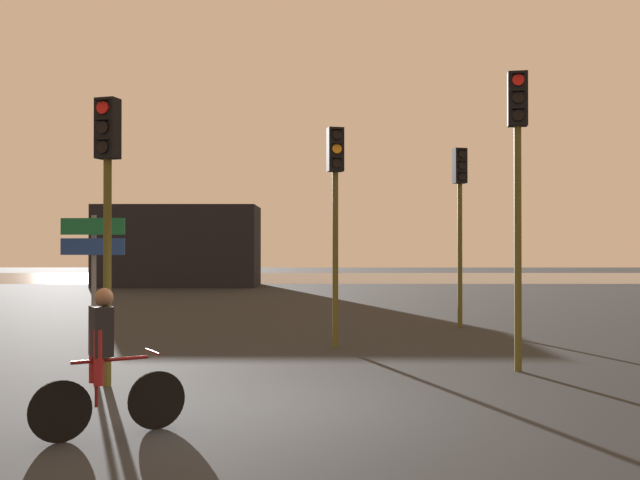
{
  "coord_description": "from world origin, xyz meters",
  "views": [
    {
      "loc": [
        0.46,
        -9.21,
        2.08
      ],
      "look_at": [
        0.5,
        5.0,
        2.2
      ],
      "focal_mm": 40.0,
      "sensor_mm": 36.0,
      "label": 1
    }
  ],
  "objects_px": {
    "direction_sign_post": "(91,263)",
    "cyclist": "(102,361)",
    "traffic_light_near_right": "(516,165)",
    "traffic_light_far_right": "(458,203)",
    "traffic_light_near_left": "(105,185)",
    "traffic_light_center": "(334,195)",
    "distant_building": "(177,246)"
  },
  "relations": [
    {
      "from": "traffic_light_center",
      "to": "traffic_light_near_left",
      "type": "bearing_deg",
      "value": 35.75
    },
    {
      "from": "traffic_light_near_right",
      "to": "traffic_light_far_right",
      "type": "height_order",
      "value": "traffic_light_near_right"
    },
    {
      "from": "traffic_light_center",
      "to": "cyclist",
      "type": "distance_m",
      "value": 7.65
    },
    {
      "from": "traffic_light_near_left",
      "to": "traffic_light_far_right",
      "type": "height_order",
      "value": "traffic_light_far_right"
    },
    {
      "from": "traffic_light_near_right",
      "to": "cyclist",
      "type": "bearing_deg",
      "value": 45.84
    },
    {
      "from": "traffic_light_near_right",
      "to": "traffic_light_near_left",
      "type": "bearing_deg",
      "value": 21.32
    },
    {
      "from": "direction_sign_post",
      "to": "cyclist",
      "type": "bearing_deg",
      "value": 112.92
    },
    {
      "from": "cyclist",
      "to": "traffic_light_center",
      "type": "bearing_deg",
      "value": 126.77
    },
    {
      "from": "traffic_light_center",
      "to": "traffic_light_far_right",
      "type": "height_order",
      "value": "traffic_light_far_right"
    },
    {
      "from": "traffic_light_near_left",
      "to": "direction_sign_post",
      "type": "relative_size",
      "value": 1.64
    },
    {
      "from": "traffic_light_near_left",
      "to": "traffic_light_far_right",
      "type": "xyz_separation_m",
      "value": [
        6.74,
        7.65,
        0.2
      ]
    },
    {
      "from": "distant_building",
      "to": "cyclist",
      "type": "height_order",
      "value": "distant_building"
    },
    {
      "from": "traffic_light_center",
      "to": "cyclist",
      "type": "bearing_deg",
      "value": 55.2
    },
    {
      "from": "traffic_light_near_left",
      "to": "traffic_light_near_right",
      "type": "height_order",
      "value": "traffic_light_near_right"
    },
    {
      "from": "traffic_light_far_right",
      "to": "cyclist",
      "type": "bearing_deg",
      "value": 47.09
    },
    {
      "from": "traffic_light_near_left",
      "to": "traffic_light_near_right",
      "type": "relative_size",
      "value": 0.86
    },
    {
      "from": "traffic_light_near_left",
      "to": "cyclist",
      "type": "height_order",
      "value": "traffic_light_near_left"
    },
    {
      "from": "cyclist",
      "to": "traffic_light_near_left",
      "type": "bearing_deg",
      "value": 164.41
    },
    {
      "from": "traffic_light_far_right",
      "to": "cyclist",
      "type": "height_order",
      "value": "traffic_light_far_right"
    },
    {
      "from": "cyclist",
      "to": "direction_sign_post",
      "type": "bearing_deg",
      "value": 167.48
    },
    {
      "from": "traffic_light_near_right",
      "to": "direction_sign_post",
      "type": "distance_m",
      "value": 7.3
    },
    {
      "from": "traffic_light_center",
      "to": "cyclist",
      "type": "height_order",
      "value": "traffic_light_center"
    },
    {
      "from": "traffic_light_far_right",
      "to": "direction_sign_post",
      "type": "distance_m",
      "value": 9.78
    },
    {
      "from": "traffic_light_center",
      "to": "traffic_light_near_right",
      "type": "relative_size",
      "value": 0.91
    },
    {
      "from": "cyclist",
      "to": "traffic_light_near_right",
      "type": "bearing_deg",
      "value": 93.85
    },
    {
      "from": "distant_building",
      "to": "cyclist",
      "type": "distance_m",
      "value": 29.78
    },
    {
      "from": "traffic_light_near_right",
      "to": "direction_sign_post",
      "type": "xyz_separation_m",
      "value": [
        -7.11,
        0.16,
        -1.63
      ]
    },
    {
      "from": "traffic_light_far_right",
      "to": "direction_sign_post",
      "type": "height_order",
      "value": "traffic_light_far_right"
    },
    {
      "from": "distant_building",
      "to": "traffic_light_near_left",
      "type": "distance_m",
      "value": 26.9
    },
    {
      "from": "traffic_light_center",
      "to": "traffic_light_far_right",
      "type": "bearing_deg",
      "value": -145.2
    },
    {
      "from": "cyclist",
      "to": "traffic_light_far_right",
      "type": "bearing_deg",
      "value": 118.6
    },
    {
      "from": "distant_building",
      "to": "traffic_light_center",
      "type": "xyz_separation_m",
      "value": [
        7.66,
        -22.55,
        1.05
      ]
    }
  ]
}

